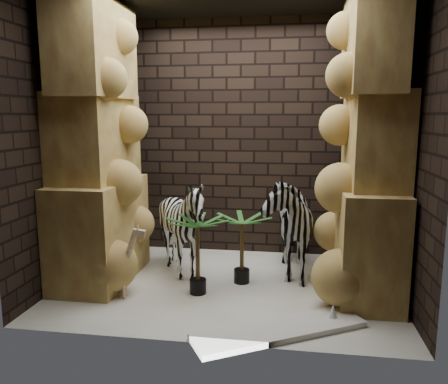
% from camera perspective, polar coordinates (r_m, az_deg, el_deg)
% --- Properties ---
extents(floor, '(3.50, 3.50, 0.00)m').
position_cam_1_polar(floor, '(4.87, 0.27, -11.86)').
color(floor, white).
rests_on(floor, ground).
extents(wall_back, '(3.50, 0.00, 3.50)m').
position_cam_1_polar(wall_back, '(5.78, 2.10, 6.82)').
color(wall_back, black).
rests_on(wall_back, ground).
extents(wall_front, '(3.50, 0.00, 3.50)m').
position_cam_1_polar(wall_front, '(3.31, -2.88, 4.63)').
color(wall_front, black).
rests_on(wall_front, ground).
extents(wall_left, '(0.00, 3.00, 3.00)m').
position_cam_1_polar(wall_left, '(5.10, -19.68, 5.87)').
color(wall_left, black).
rests_on(wall_left, ground).
extents(wall_right, '(0.00, 3.00, 3.00)m').
position_cam_1_polar(wall_right, '(4.62, 22.38, 5.37)').
color(wall_right, black).
rests_on(wall_right, ground).
extents(rock_pillar_left, '(0.68, 1.30, 3.00)m').
position_cam_1_polar(rock_pillar_left, '(4.94, -16.08, 5.95)').
color(rock_pillar_left, '#DCCC6C').
rests_on(rock_pillar_left, floor).
extents(rock_pillar_right, '(0.58, 1.25, 3.00)m').
position_cam_1_polar(rock_pillar_right, '(4.56, 18.33, 5.55)').
color(rock_pillar_right, '#DCCC6C').
rests_on(rock_pillar_right, floor).
extents(zebra_right, '(0.76, 1.23, 1.37)m').
position_cam_1_polar(zebra_right, '(5.11, 7.82, -2.87)').
color(zebra_right, white).
rests_on(zebra_right, floor).
extents(zebra_left, '(1.11, 1.28, 1.02)m').
position_cam_1_polar(zebra_left, '(5.00, -5.30, -5.17)').
color(zebra_left, white).
rests_on(zebra_left, floor).
extents(giraffe_toy, '(0.41, 0.19, 0.76)m').
position_cam_1_polar(giraffe_toy, '(4.57, -13.95, -8.57)').
color(giraffe_toy, beige).
rests_on(giraffe_toy, floor).
extents(palm_front, '(0.36, 0.36, 0.76)m').
position_cam_1_polar(palm_front, '(4.83, 2.31, -7.28)').
color(palm_front, '#1E5124').
rests_on(palm_front, floor).
extents(palm_back, '(0.36, 0.36, 0.80)m').
position_cam_1_polar(palm_back, '(4.54, -3.40, -8.12)').
color(palm_back, '#1E5124').
rests_on(palm_back, floor).
extents(surfboard, '(1.48, 1.07, 0.05)m').
position_cam_1_polar(surfboard, '(3.92, 7.19, -17.19)').
color(surfboard, white).
rests_on(surfboard, floor).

